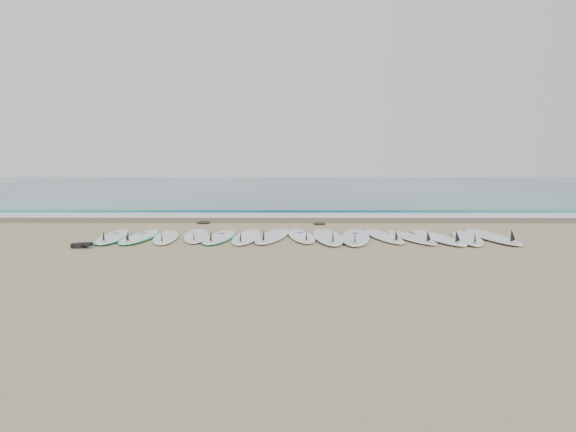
{
  "coord_description": "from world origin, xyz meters",
  "views": [
    {
      "loc": [
        -0.21,
        -12.06,
        1.59
      ],
      "look_at": [
        -0.3,
        1.04,
        0.4
      ],
      "focal_mm": 35.0,
      "sensor_mm": 36.0,
      "label": 1
    }
  ],
  "objects_px": {
    "surfboard_7": "(302,236)",
    "leash_coil": "(81,245)",
    "surfboard_14": "(492,236)",
    "surfboard_0": "(113,236)"
  },
  "relations": [
    {
      "from": "surfboard_0",
      "to": "surfboard_14",
      "type": "distance_m",
      "value": 8.19
    },
    {
      "from": "surfboard_7",
      "to": "leash_coil",
      "type": "bearing_deg",
      "value": -166.8
    },
    {
      "from": "surfboard_0",
      "to": "surfboard_7",
      "type": "relative_size",
      "value": 1.03
    },
    {
      "from": "surfboard_14",
      "to": "surfboard_7",
      "type": "bearing_deg",
      "value": 175.02
    },
    {
      "from": "surfboard_7",
      "to": "surfboard_14",
      "type": "height_order",
      "value": "surfboard_14"
    },
    {
      "from": "surfboard_7",
      "to": "leash_coil",
      "type": "xyz_separation_m",
      "value": [
        -4.28,
        -1.45,
        -0.01
      ]
    },
    {
      "from": "surfboard_14",
      "to": "leash_coil",
      "type": "relative_size",
      "value": 6.2
    },
    {
      "from": "surfboard_7",
      "to": "leash_coil",
      "type": "height_order",
      "value": "surfboard_7"
    },
    {
      "from": "surfboard_0",
      "to": "leash_coil",
      "type": "xyz_separation_m",
      "value": [
        -0.2,
        -1.34,
        -0.0
      ]
    },
    {
      "from": "surfboard_14",
      "to": "surfboard_0",
      "type": "bearing_deg",
      "value": 176.85
    }
  ]
}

